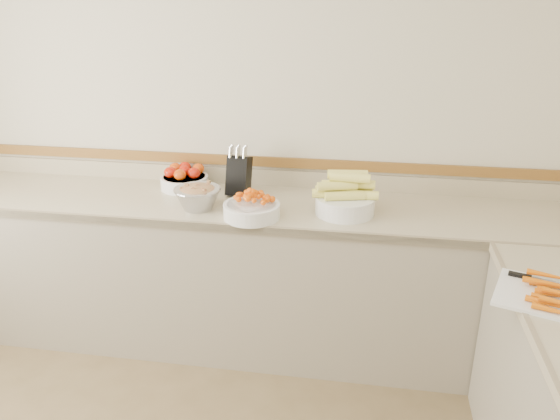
% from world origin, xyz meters
% --- Properties ---
extents(back_wall, '(4.00, 0.00, 4.00)m').
position_xyz_m(back_wall, '(0.00, 2.00, 1.30)').
color(back_wall, beige).
rests_on(back_wall, ground_plane).
extents(counter_back, '(4.00, 0.65, 1.08)m').
position_xyz_m(counter_back, '(0.00, 1.68, 0.45)').
color(counter_back, tan).
rests_on(counter_back, ground_plane).
extents(knife_block, '(0.14, 0.16, 0.30)m').
position_xyz_m(knife_block, '(0.04, 1.80, 1.02)').
color(knife_block, black).
rests_on(knife_block, counter_back).
extents(tomato_bowl, '(0.28, 0.28, 0.14)m').
position_xyz_m(tomato_bowl, '(-0.31, 1.86, 0.96)').
color(tomato_bowl, white).
rests_on(tomato_bowl, counter_back).
extents(cherry_tomato_bowl, '(0.30, 0.30, 0.16)m').
position_xyz_m(cherry_tomato_bowl, '(0.18, 1.47, 0.95)').
color(cherry_tomato_bowl, white).
rests_on(cherry_tomato_bowl, counter_back).
extents(corn_bowl, '(0.35, 0.31, 0.23)m').
position_xyz_m(corn_bowl, '(0.65, 1.61, 0.98)').
color(corn_bowl, white).
rests_on(corn_bowl, counter_back).
extents(rhubarb_bowl, '(0.25, 0.25, 0.14)m').
position_xyz_m(rhubarb_bowl, '(-0.13, 1.54, 0.97)').
color(rhubarb_bowl, '#B2B2BA').
rests_on(rhubarb_bowl, counter_back).
extents(cutting_board, '(0.48, 0.43, 0.06)m').
position_xyz_m(cutting_board, '(1.49, 0.85, 0.92)').
color(cutting_board, white).
rests_on(cutting_board, counter_right).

